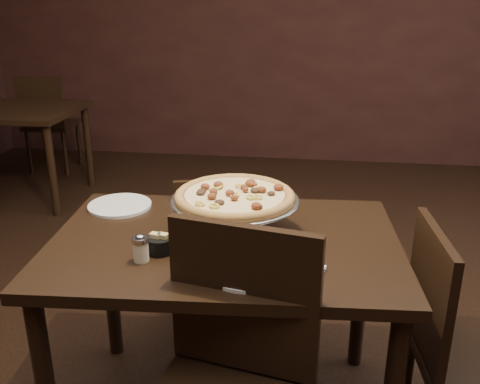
# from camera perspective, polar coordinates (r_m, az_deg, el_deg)

# --- Properties ---
(room) EXTENTS (6.04, 7.04, 2.84)m
(room) POSITION_cam_1_polar(r_m,az_deg,el_deg) (1.89, 1.48, 13.56)
(room) COLOR black
(room) RESTS_ON ground
(dining_table) EXTENTS (1.31, 0.92, 0.79)m
(dining_table) POSITION_cam_1_polar(r_m,az_deg,el_deg) (2.00, -1.63, -7.75)
(dining_table) COLOR black
(dining_table) RESTS_ON ground
(background_table) EXTENTS (1.21, 0.81, 0.76)m
(background_table) POSITION_cam_1_polar(r_m,az_deg,el_deg) (4.75, -23.95, 7.04)
(background_table) COLOR black
(background_table) RESTS_ON ground
(pizza_stand) EXTENTS (0.47, 0.47, 0.19)m
(pizza_stand) POSITION_cam_1_polar(r_m,az_deg,el_deg) (1.91, -0.58, -0.53)
(pizza_stand) COLOR #B5B6BD
(pizza_stand) RESTS_ON dining_table
(parmesan_shaker) EXTENTS (0.06, 0.06, 0.10)m
(parmesan_shaker) POSITION_cam_1_polar(r_m,az_deg,el_deg) (1.81, -10.55, -5.93)
(parmesan_shaker) COLOR beige
(parmesan_shaker) RESTS_ON dining_table
(pepper_flake_shaker) EXTENTS (0.07, 0.07, 0.12)m
(pepper_flake_shaker) POSITION_cam_1_polar(r_m,az_deg,el_deg) (1.86, -3.36, -4.57)
(pepper_flake_shaker) COLOR maroon
(pepper_flake_shaker) RESTS_ON dining_table
(packet_caddy) EXTENTS (0.09, 0.09, 0.07)m
(packet_caddy) POSITION_cam_1_polar(r_m,az_deg,el_deg) (1.86, -8.52, -5.53)
(packet_caddy) COLOR black
(packet_caddy) RESTS_ON dining_table
(napkin_stack) EXTENTS (0.17, 0.17, 0.01)m
(napkin_stack) POSITION_cam_1_polar(r_m,az_deg,el_deg) (1.72, 6.38, -8.56)
(napkin_stack) COLOR silver
(napkin_stack) RESTS_ON dining_table
(plate_left) EXTENTS (0.26, 0.26, 0.01)m
(plate_left) POSITION_cam_1_polar(r_m,az_deg,el_deg) (2.28, -12.70, -1.41)
(plate_left) COLOR white
(plate_left) RESTS_ON dining_table
(plate_near) EXTENTS (0.23, 0.23, 0.01)m
(plate_near) POSITION_cam_1_polar(r_m,az_deg,el_deg) (1.71, 0.64, -8.68)
(plate_near) COLOR white
(plate_near) RESTS_ON dining_table
(serving_spatula) EXTENTS (0.14, 0.14, 0.02)m
(serving_spatula) POSITION_cam_1_polar(r_m,az_deg,el_deg) (1.77, 1.65, -2.42)
(serving_spatula) COLOR #B5B6BD
(serving_spatula) RESTS_ON pizza_stand
(chair_far) EXTENTS (0.49, 0.49, 0.86)m
(chair_far) POSITION_cam_1_polar(r_m,az_deg,el_deg) (2.60, -2.40, -5.96)
(chair_far) COLOR black
(chair_far) RESTS_ON ground
(chair_near) EXTENTS (0.56, 0.56, 1.01)m
(chair_near) POSITION_cam_1_polar(r_m,az_deg,el_deg) (1.67, -1.20, -19.81)
(chair_near) COLOR black
(chair_near) RESTS_ON ground
(chair_side) EXTENTS (0.45, 0.45, 0.91)m
(chair_side) POSITION_cam_1_polar(r_m,az_deg,el_deg) (2.08, 22.21, -14.36)
(chair_side) COLOR black
(chair_side) RESTS_ON ground
(bg_chair_far) EXTENTS (0.45, 0.45, 0.92)m
(bg_chair_far) POSITION_cam_1_polar(r_m,az_deg,el_deg) (5.34, -19.82, 7.24)
(bg_chair_far) COLOR black
(bg_chair_far) RESTS_ON ground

